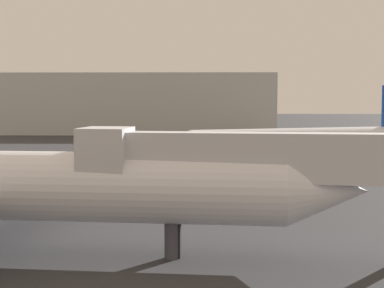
# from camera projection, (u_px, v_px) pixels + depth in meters

# --- Properties ---
(airplane_distant) EXTENTS (32.81, 20.75, 9.68)m
(airplane_distant) POSITION_uv_depth(u_px,v_px,m) (302.00, 141.00, 67.50)
(airplane_distant) COLOR silver
(airplane_distant) RESTS_ON ground_plane
(jet_bridge) EXTENTS (17.95, 4.24, 6.60)m
(jet_bridge) POSITION_uv_depth(u_px,v_px,m) (241.00, 160.00, 28.58)
(jet_bridge) COLOR silver
(jet_bridge) RESTS_ON ground_plane
(terminal_building) EXTENTS (61.45, 25.71, 13.77)m
(terminal_building) POSITION_uv_depth(u_px,v_px,m) (142.00, 104.00, 139.83)
(terminal_building) COLOR #B7B7B2
(terminal_building) RESTS_ON ground_plane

